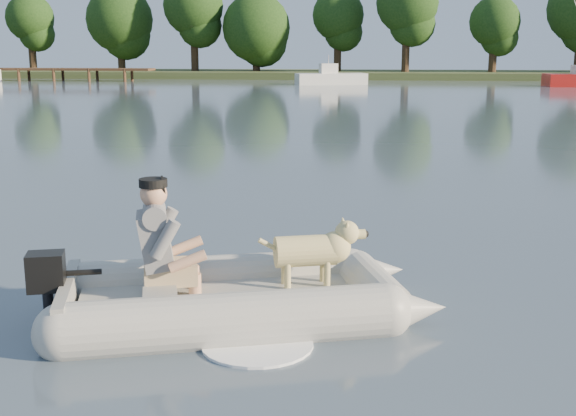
# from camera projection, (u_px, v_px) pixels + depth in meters

# --- Properties ---
(water) EXTENTS (160.00, 160.00, 0.00)m
(water) POSITION_uv_depth(u_px,v_px,m) (248.00, 339.00, 6.43)
(water) COLOR slate
(water) RESTS_ON ground
(shore_bank) EXTENTS (160.00, 12.00, 0.70)m
(shore_bank) POSITION_uv_depth(u_px,v_px,m) (364.00, 75.00, 66.51)
(shore_bank) COLOR #47512D
(shore_bank) RESTS_ON water
(dock) EXTENTS (18.00, 2.00, 1.04)m
(dock) POSITION_uv_depth(u_px,v_px,m) (47.00, 74.00, 59.75)
(dock) COLOR #4C331E
(dock) RESTS_ON water
(treeline) EXTENTS (84.66, 7.35, 9.27)m
(treeline) POSITION_uv_depth(u_px,v_px,m) (430.00, 18.00, 63.85)
(treeline) COLOR #332316
(treeline) RESTS_ON shore_bank
(dinghy) EXTENTS (5.97, 5.18, 1.45)m
(dinghy) POSITION_uv_depth(u_px,v_px,m) (237.00, 253.00, 6.88)
(dinghy) COLOR #A2A29D
(dinghy) RESTS_ON water
(man) EXTENTS (0.93, 0.85, 1.14)m
(man) POSITION_uv_depth(u_px,v_px,m) (158.00, 236.00, 6.76)
(man) COLOR slate
(man) RESTS_ON dinghy
(dog) EXTENTS (1.04, 0.63, 0.66)m
(dog) POSITION_uv_depth(u_px,v_px,m) (306.00, 256.00, 7.07)
(dog) COLOR tan
(dog) RESTS_ON dinghy
(outboard_motor) EXTENTS (0.51, 0.42, 0.83)m
(outboard_motor) POSITION_uv_depth(u_px,v_px,m) (48.00, 294.00, 6.63)
(outboard_motor) COLOR black
(outboard_motor) RESTS_ON dinghy
(motorboat) EXTENTS (5.70, 3.51, 2.26)m
(motorboat) POSITION_uv_depth(u_px,v_px,m) (331.00, 70.00, 53.30)
(motorboat) COLOR white
(motorboat) RESTS_ON water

